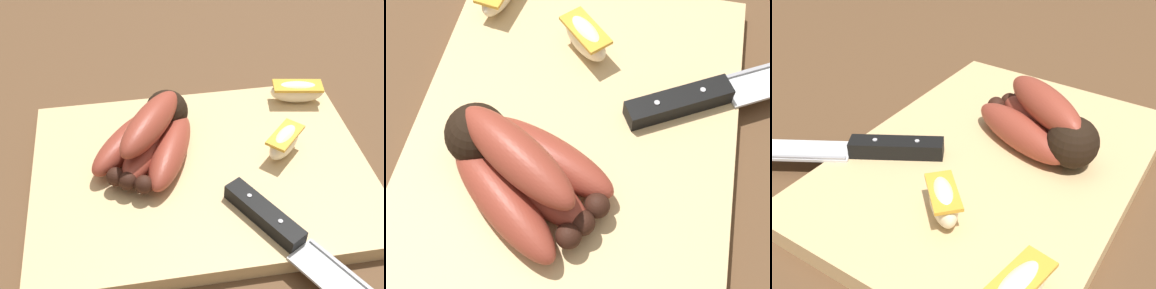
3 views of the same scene
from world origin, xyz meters
The scene contains 5 objects.
ground_plane centered at (0.00, 0.00, 0.00)m, with size 6.00×6.00×0.00m, color brown.
cutting_board centered at (0.00, 0.01, 0.01)m, with size 0.39×0.29×0.02m, color tan.
banana_bunch centered at (0.05, -0.02, 0.05)m, with size 0.15×0.16×0.07m.
chefs_knife centered at (-0.07, 0.15, 0.03)m, with size 0.17×0.26×0.02m.
apple_wedge_near centered at (-0.10, 0.01, 0.04)m, with size 0.06×0.06×0.03m.
Camera 2 is at (0.26, 0.07, 0.45)m, focal length 52.31 mm.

